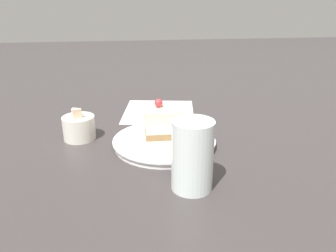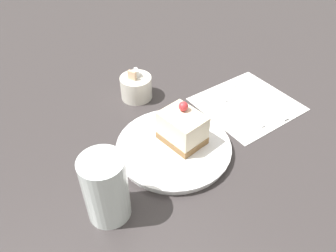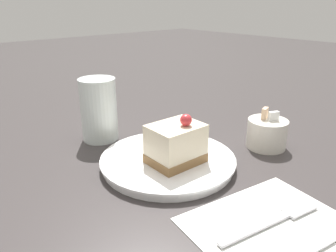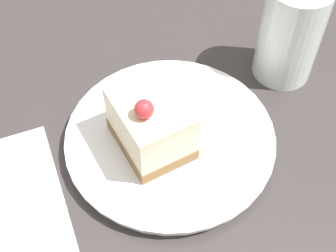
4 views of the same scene
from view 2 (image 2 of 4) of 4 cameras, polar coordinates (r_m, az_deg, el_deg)
The scene contains 8 objects.
ground_plane at distance 0.66m, azimuth 0.96°, elevation -6.66°, with size 4.00×4.00×0.00m, color #383333.
plate at distance 0.68m, azimuth 0.97°, elevation -3.74°, with size 0.24×0.24×0.02m.
cake_slice at distance 0.66m, azimuth 2.51°, elevation -0.33°, with size 0.07×0.09×0.09m.
napkin at distance 0.82m, azimuth 13.58°, elevation 3.77°, with size 0.25×0.24×0.00m.
fork at distance 0.81m, azimuth 11.37°, elevation 3.79°, with size 0.05×0.17×0.00m.
knife at distance 0.83m, azimuth 15.95°, elevation 4.01°, with size 0.05×0.19×0.00m.
sugar_bowl at distance 0.81m, azimuth -5.56°, elevation 6.75°, with size 0.08×0.08×0.08m.
drinking_glass at distance 0.55m, azimuth -10.85°, elevation -10.58°, with size 0.07×0.07×0.13m.
Camera 2 is at (-0.32, -0.30, 0.49)m, focal length 35.00 mm.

